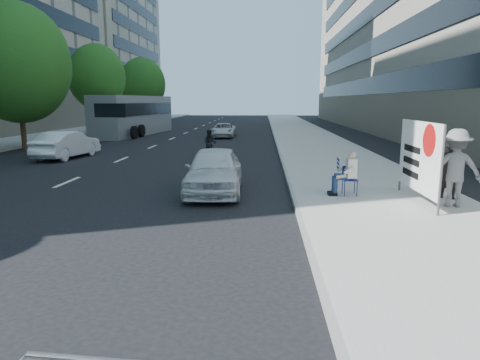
# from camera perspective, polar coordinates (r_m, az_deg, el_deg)

# --- Properties ---
(ground) EXTENTS (160.00, 160.00, 0.00)m
(ground) POSITION_cam_1_polar(r_m,az_deg,el_deg) (7.39, -1.35, -12.55)
(ground) COLOR black
(ground) RESTS_ON ground
(near_sidewalk) EXTENTS (5.00, 120.00, 0.15)m
(near_sidewalk) POSITION_cam_1_polar(r_m,az_deg,el_deg) (27.14, 10.41, 4.40)
(near_sidewalk) COLOR #9E9B94
(near_sidewalk) RESTS_ON ground
(far_bldg_north) EXTENTS (22.00, 28.00, 28.00)m
(far_bldg_north) POSITION_cam_1_polar(r_m,az_deg,el_deg) (76.06, -21.80, 18.21)
(far_bldg_north) COLOR #BCA98D
(far_bldg_north) RESTS_ON ground
(near_building) EXTENTS (14.00, 70.00, 20.00)m
(near_building) POSITION_cam_1_polar(r_m,az_deg,el_deg) (42.72, 27.27, 18.99)
(near_building) COLOR gray
(near_building) RESTS_ON ground
(tree_far_c) EXTENTS (6.00, 6.00, 8.47)m
(tree_far_c) POSITION_cam_1_polar(r_m,az_deg,el_deg) (28.65, -27.59, 13.63)
(tree_far_c) COLOR #382616
(tree_far_c) RESTS_ON ground
(tree_far_d) EXTENTS (4.80, 4.80, 7.65)m
(tree_far_d) POSITION_cam_1_polar(r_m,az_deg,el_deg) (39.48, -18.57, 12.90)
(tree_far_d) COLOR #382616
(tree_far_d) RESTS_ON ground
(tree_far_e) EXTENTS (5.40, 5.40, 7.89)m
(tree_far_e) POSITION_cam_1_polar(r_m,az_deg,el_deg) (52.76, -12.90, 12.33)
(tree_far_e) COLOR #382616
(tree_far_e) RESTS_ON ground
(seated_protester) EXTENTS (0.83, 1.12, 1.31)m
(seated_protester) POSITION_cam_1_polar(r_m,az_deg,el_deg) (12.90, 14.00, 1.20)
(seated_protester) COLOR #121751
(seated_protester) RESTS_ON near_sidewalk
(jogger) EXTENTS (1.44, 1.01, 2.04)m
(jogger) POSITION_cam_1_polar(r_m,az_deg,el_deg) (12.43, 26.75, 1.42)
(jogger) COLOR slate
(jogger) RESTS_ON near_sidewalk
(pedestrian_woman) EXTENTS (0.71, 0.61, 1.66)m
(pedestrian_woman) POSITION_cam_1_polar(r_m,az_deg,el_deg) (13.42, 26.14, 1.25)
(pedestrian_woman) COLOR black
(pedestrian_woman) RESTS_ON near_sidewalk
(protest_banner) EXTENTS (0.08, 3.06, 2.20)m
(protest_banner) POSITION_cam_1_polar(r_m,az_deg,el_deg) (12.62, 22.74, 2.91)
(protest_banner) COLOR #4C4C4C
(protest_banner) RESTS_ON near_sidewalk
(white_sedan_near) EXTENTS (1.86, 4.31, 1.45)m
(white_sedan_near) POSITION_cam_1_polar(r_m,az_deg,el_deg) (13.59, -3.46, 1.33)
(white_sedan_near) COLOR silver
(white_sedan_near) RESTS_ON ground
(white_sedan_mid) EXTENTS (2.01, 4.35, 1.38)m
(white_sedan_mid) POSITION_cam_1_polar(r_m,az_deg,el_deg) (23.59, -22.11, 4.40)
(white_sedan_mid) COLOR white
(white_sedan_mid) RESTS_ON ground
(white_sedan_far) EXTENTS (1.93, 4.07, 1.12)m
(white_sedan_far) POSITION_cam_1_polar(r_m,az_deg,el_deg) (34.41, -2.23, 6.64)
(white_sedan_far) COLOR silver
(white_sedan_far) RESTS_ON ground
(motorcycle) EXTENTS (0.73, 2.05, 1.42)m
(motorcycle) POSITION_cam_1_polar(r_m,az_deg,el_deg) (22.37, -4.01, 4.72)
(motorcycle) COLOR black
(motorcycle) RESTS_ON ground
(bus) EXTENTS (3.92, 12.29, 3.30)m
(bus) POSITION_cam_1_polar(r_m,az_deg,el_deg) (38.33, -13.85, 8.35)
(bus) COLOR gray
(bus) RESTS_ON ground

